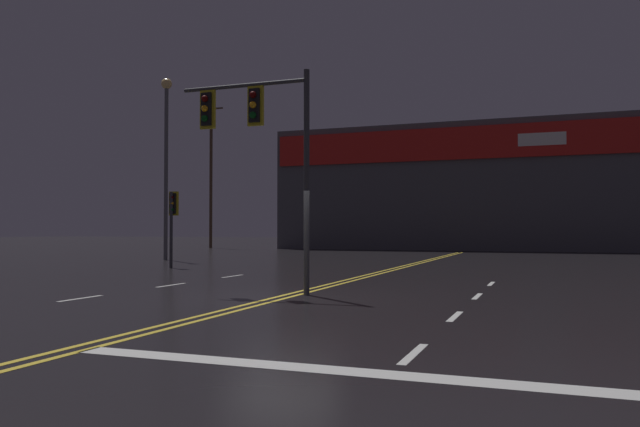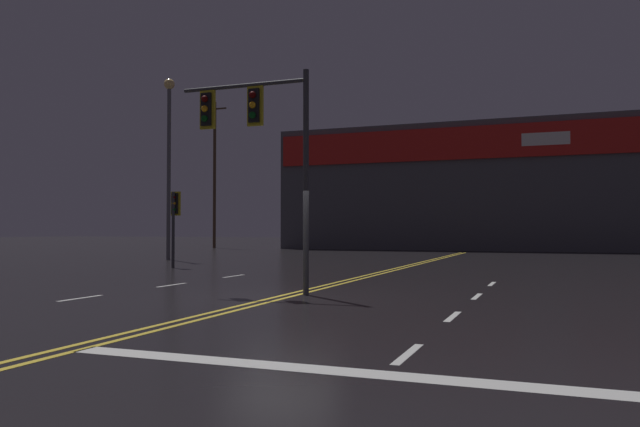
# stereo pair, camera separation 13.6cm
# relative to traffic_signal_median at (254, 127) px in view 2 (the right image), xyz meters

# --- Properties ---
(ground_plane) EXTENTS (200.00, 200.00, 0.00)m
(ground_plane) POSITION_rel_traffic_signal_median_xyz_m (1.06, -0.69, -4.12)
(ground_plane) COLOR black
(road_markings) EXTENTS (12.50, 60.00, 0.01)m
(road_markings) POSITION_rel_traffic_signal_median_xyz_m (1.78, -1.81, -4.11)
(road_markings) COLOR gold
(road_markings) RESTS_ON ground
(traffic_signal_median) EXTENTS (3.48, 0.36, 5.44)m
(traffic_signal_median) POSITION_rel_traffic_signal_median_xyz_m (0.00, 0.00, 0.00)
(traffic_signal_median) COLOR #38383D
(traffic_signal_median) RESTS_ON ground
(traffic_signal_corner_northwest) EXTENTS (0.42, 0.36, 3.14)m
(traffic_signal_corner_northwest) POSITION_rel_traffic_signal_median_xyz_m (-7.68, 7.98, -1.82)
(traffic_signal_corner_northwest) COLOR #38383D
(traffic_signal_corner_northwest) RESTS_ON ground
(streetlight_near_left) EXTENTS (0.56, 0.56, 9.44)m
(streetlight_near_left) POSITION_rel_traffic_signal_median_xyz_m (-11.82, 13.55, 1.91)
(streetlight_near_left) COLOR #59595E
(streetlight_near_left) RESTS_ON ground
(building_backdrop) EXTENTS (30.16, 10.23, 9.58)m
(building_backdrop) POSITION_rel_traffic_signal_median_xyz_m (1.07, 37.38, 0.69)
(building_backdrop) COLOR #4C4C51
(building_backdrop) RESTS_ON ground
(utility_pole_row) EXTENTS (47.07, 0.26, 12.52)m
(utility_pole_row) POSITION_rel_traffic_signal_median_xyz_m (1.52, 32.66, 2.19)
(utility_pole_row) COLOR #4C3828
(utility_pole_row) RESTS_ON ground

